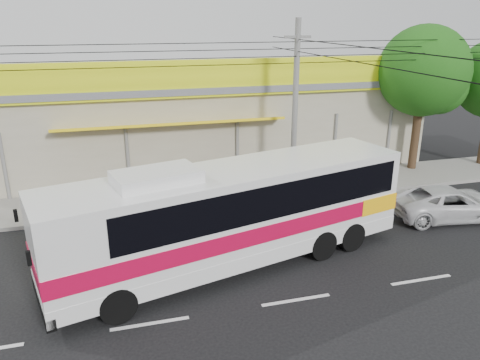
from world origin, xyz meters
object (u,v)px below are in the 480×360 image
Objects in this scene: coach_bus at (239,209)px; tree_near at (427,74)px; white_car at (450,203)px; utility_pole at (297,51)px.

tree_near reaches higher than coach_bus.
white_car is 0.13× the size of utility_pole.
coach_bus is 1.63× the size of tree_near.
white_car is 8.44m from utility_pole.
coach_bus is 13.38m from tree_near.
utility_pole reaches higher than coach_bus.
white_car is at bearing -40.39° from utility_pole.
tree_near is (2.33, 5.52, 4.22)m from white_car.
coach_bus is 0.34× the size of utility_pole.
coach_bus is at bearing 106.37° from white_car.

